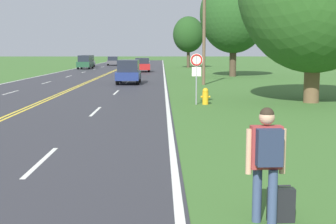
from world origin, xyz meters
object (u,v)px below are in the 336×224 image
object	(u,v)px
tree_mid_treeline	(234,14)
car_dark_green_van_mid_far	(85,62)
car_red_hatchback_mid_near	(142,65)
tree_behind_sign	(188,35)
car_dark_grey_sedan_distant	(113,61)
car_dark_blue_suv_approaching	(129,71)
car_white_van_receding	(88,61)
fire_hydrant	(205,96)
traffic_sign	(197,66)
suitcase	(281,205)
hitchhiker_person	(267,154)

from	to	relation	value
tree_mid_treeline	car_dark_green_van_mid_far	bearing A→B (deg)	132.91
car_red_hatchback_mid_near	car_dark_green_van_mid_far	xyz separation A→B (m)	(-8.30, 9.09, 0.10)
tree_behind_sign	car_dark_grey_sedan_distant	bearing A→B (deg)	140.38
car_red_hatchback_mid_near	car_dark_grey_sedan_distant	xyz separation A→B (m)	(-6.05, 24.65, -0.09)
tree_mid_treeline	car_dark_grey_sedan_distant	distance (m)	38.31
car_dark_blue_suv_approaching	car_white_van_receding	xyz separation A→B (m)	(-8.89, 36.47, -0.02)
car_red_hatchback_mid_near	car_dark_blue_suv_approaching	bearing A→B (deg)	-3.38
car_red_hatchback_mid_near	fire_hydrant	bearing A→B (deg)	4.59
traffic_sign	tree_mid_treeline	bearing A→B (deg)	77.45
suitcase	car_white_van_receding	xyz separation A→B (m)	(-13.24, 66.08, 0.69)
fire_hydrant	car_red_hatchback_mid_near	world-z (taller)	car_red_hatchback_mid_near
fire_hydrant	tree_mid_treeline	xyz separation A→B (m)	(4.98, 24.32, 5.70)
car_white_van_receding	tree_mid_treeline	bearing A→B (deg)	-145.13
car_white_van_receding	car_dark_grey_sedan_distant	world-z (taller)	car_white_van_receding
hitchhiker_person	tree_mid_treeline	bearing A→B (deg)	-10.45
fire_hydrant	car_dark_blue_suv_approaching	xyz separation A→B (m)	(-4.65, 14.16, 0.57)
car_white_van_receding	car_dark_green_van_mid_far	bearing A→B (deg)	-174.02
tree_mid_treeline	car_dark_grey_sedan_distant	bearing A→B (deg)	114.09
car_white_van_receding	fire_hydrant	bearing A→B (deg)	-165.30
tree_behind_sign	car_dark_green_van_mid_far	size ratio (longest dim) A/B	1.90
car_white_van_receding	tree_behind_sign	bearing A→B (deg)	-97.54
suitcase	car_dark_green_van_mid_far	bearing A→B (deg)	9.41
car_dark_green_van_mid_far	traffic_sign	bearing A→B (deg)	-163.20
traffic_sign	car_dark_grey_sedan_distant	bearing A→B (deg)	99.68
suitcase	car_red_hatchback_mid_near	xyz separation A→B (m)	(-4.15, 49.76, 0.62)
hitchhiker_person	suitcase	size ratio (longest dim) A/B	3.07
car_dark_blue_suv_approaching	fire_hydrant	bearing A→B (deg)	18.16
car_dark_green_van_mid_far	car_dark_grey_sedan_distant	bearing A→B (deg)	-7.24
fire_hydrant	car_dark_blue_suv_approaching	world-z (taller)	car_dark_blue_suv_approaching
tree_mid_treeline	car_red_hatchback_mid_near	distance (m)	14.70
tree_behind_sign	car_red_hatchback_mid_near	size ratio (longest dim) A/B	1.97
hitchhiker_person	car_white_van_receding	bearing A→B (deg)	8.56
traffic_sign	tree_behind_sign	distance (m)	48.87
car_white_van_receding	car_dark_grey_sedan_distant	xyz separation A→B (m)	(3.04, 8.33, -0.17)
fire_hydrant	car_dark_grey_sedan_distant	bearing A→B (deg)	100.10
suitcase	tree_mid_treeline	size ratio (longest dim) A/B	0.06
hitchhiker_person	tree_behind_sign	distance (m)	64.39
tree_behind_sign	car_dark_blue_suv_approaching	bearing A→B (deg)	-100.82
suitcase	traffic_sign	bearing A→B (deg)	-2.00
hitchhiker_person	car_white_van_receding	world-z (taller)	car_white_van_receding
car_dark_grey_sedan_distant	tree_mid_treeline	bearing A→B (deg)	-158.10
car_red_hatchback_mid_near	car_dark_grey_sedan_distant	size ratio (longest dim) A/B	0.93
car_dark_blue_suv_approaching	traffic_sign	bearing A→B (deg)	16.46
tree_behind_sign	tree_mid_treeline	world-z (taller)	tree_mid_treeline
tree_behind_sign	car_red_hatchback_mid_near	xyz separation A→B (m)	(-6.39, -14.35, -4.06)
tree_behind_sign	car_red_hatchback_mid_near	bearing A→B (deg)	-113.99
suitcase	car_white_van_receding	bearing A→B (deg)	8.80
fire_hydrant	car_dark_green_van_mid_far	xyz separation A→B (m)	(-12.75, 43.40, 0.57)
car_dark_blue_suv_approaching	tree_behind_sign	bearing A→B (deg)	169.15
car_dark_blue_suv_approaching	car_white_van_receding	world-z (taller)	car_white_van_receding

